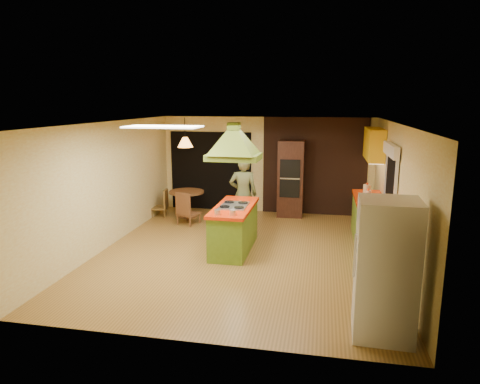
% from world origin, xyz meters
% --- Properties ---
extents(ground, '(6.50, 6.50, 0.00)m').
position_xyz_m(ground, '(0.00, 0.00, 0.00)').
color(ground, olive).
rests_on(ground, ground).
extents(room_walls, '(5.50, 6.50, 6.50)m').
position_xyz_m(room_walls, '(0.00, 0.00, 1.25)').
color(room_walls, beige).
rests_on(room_walls, ground).
extents(ceiling_plane, '(6.50, 6.50, 0.00)m').
position_xyz_m(ceiling_plane, '(0.00, 0.00, 2.50)').
color(ceiling_plane, silver).
rests_on(ceiling_plane, room_walls).
extents(brick_panel, '(2.64, 0.03, 2.50)m').
position_xyz_m(brick_panel, '(1.25, 3.23, 1.25)').
color(brick_panel, '#381E14').
rests_on(brick_panel, ground).
extents(nook_opening, '(2.20, 0.03, 2.10)m').
position_xyz_m(nook_opening, '(-1.50, 3.23, 1.05)').
color(nook_opening, black).
rests_on(nook_opening, ground).
extents(right_counter, '(0.62, 3.05, 0.92)m').
position_xyz_m(right_counter, '(2.45, 0.60, 0.46)').
color(right_counter, olive).
rests_on(right_counter, ground).
extents(upper_cabinets, '(0.34, 1.40, 0.70)m').
position_xyz_m(upper_cabinets, '(2.57, 2.20, 1.95)').
color(upper_cabinets, yellow).
rests_on(upper_cabinets, room_walls).
extents(window_right, '(0.12, 1.35, 1.06)m').
position_xyz_m(window_right, '(2.70, 0.40, 1.77)').
color(window_right, black).
rests_on(window_right, room_walls).
extents(fluor_panel, '(1.20, 0.60, 0.03)m').
position_xyz_m(fluor_panel, '(-1.10, -1.20, 2.48)').
color(fluor_panel, white).
rests_on(fluor_panel, ceiling_plane).
extents(kitchen_island, '(0.72, 1.78, 0.91)m').
position_xyz_m(kitchen_island, '(-0.22, 0.14, 0.45)').
color(kitchen_island, olive).
rests_on(kitchen_island, ground).
extents(range_hood, '(1.01, 0.74, 0.79)m').
position_xyz_m(range_hood, '(-0.22, 0.14, 2.25)').
color(range_hood, '#516419').
rests_on(range_hood, ceiling_plane).
extents(man, '(0.68, 0.51, 1.71)m').
position_xyz_m(man, '(-0.27, 1.38, 0.85)').
color(man, '#4B502A').
rests_on(man, ground).
extents(refrigerator, '(0.74, 0.70, 1.75)m').
position_xyz_m(refrigerator, '(2.26, -2.63, 0.87)').
color(refrigerator, silver).
rests_on(refrigerator, ground).
extents(wall_oven, '(0.65, 0.61, 1.94)m').
position_xyz_m(wall_oven, '(0.67, 2.95, 0.97)').
color(wall_oven, '#402014').
rests_on(wall_oven, ground).
extents(dining_table, '(0.88, 0.88, 0.67)m').
position_xyz_m(dining_table, '(-1.90, 2.34, 0.46)').
color(dining_table, brown).
rests_on(dining_table, ground).
extents(chair_left, '(0.43, 0.43, 0.70)m').
position_xyz_m(chair_left, '(-2.60, 2.24, 0.35)').
color(chair_left, brown).
rests_on(chair_left, ground).
extents(chair_near, '(0.56, 0.56, 0.80)m').
position_xyz_m(chair_near, '(-1.65, 1.69, 0.40)').
color(chair_near, brown).
rests_on(chair_near, ground).
extents(pendant_lamp, '(0.40, 0.40, 0.25)m').
position_xyz_m(pendant_lamp, '(-1.90, 2.34, 1.90)').
color(pendant_lamp, '#FF9E3F').
rests_on(pendant_lamp, ceiling_plane).
extents(canister_large, '(0.16, 0.16, 0.24)m').
position_xyz_m(canister_large, '(2.40, 1.46, 1.04)').
color(canister_large, beige).
rests_on(canister_large, right_counter).
extents(canister_medium, '(0.17, 0.17, 0.19)m').
position_xyz_m(canister_medium, '(2.40, 1.47, 1.02)').
color(canister_medium, '#F6DFC6').
rests_on(canister_medium, right_counter).
extents(canister_small, '(0.15, 0.15, 0.17)m').
position_xyz_m(canister_small, '(2.40, 1.18, 1.00)').
color(canister_small, '#FFEDCD').
rests_on(canister_small, right_counter).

